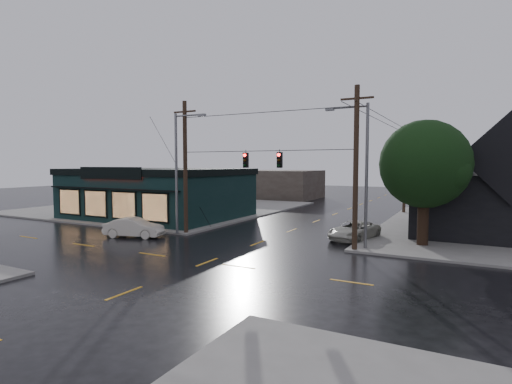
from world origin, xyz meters
The scene contains 17 objects.
ground_plane centered at (0.00, 0.00, 0.00)m, with size 160.00×160.00×0.00m, color black.
sidewalk_nw centered at (-20.00, 20.00, 0.07)m, with size 28.00×28.00×0.15m, color slate.
pizza_shop centered at (-15.00, 12.94, 2.56)m, with size 16.30×12.34×4.90m.
ne_building centered at (15.00, 17.00, 4.47)m, with size 12.60×11.60×8.75m.
corner_tree centered at (10.07, 9.94, 5.37)m, with size 5.68×5.68×8.09m.
utility_pole_nw centered at (-6.50, 6.50, 0.00)m, with size 2.00×0.32×10.15m, color black, non-canonical shape.
utility_pole_ne centered at (6.50, 6.50, 0.00)m, with size 2.00×0.32×10.15m, color black, non-canonical shape.
utility_pole_far_a centered at (6.50, 28.00, 0.00)m, with size 2.00×0.32×9.65m, color black, non-canonical shape.
utility_pole_far_b centered at (6.50, 48.00, 0.00)m, with size 2.00×0.32×9.15m, color black, non-canonical shape.
utility_pole_far_c centered at (6.50, 68.00, 0.00)m, with size 2.00×0.32×9.15m, color black, non-canonical shape.
span_signal_assembly centered at (0.10, 6.50, 5.70)m, with size 13.00×0.48×1.23m.
streetlight_nw centered at (-6.80, 5.80, 0.00)m, with size 5.40×0.30×9.15m, color slate, non-canonical shape.
streetlight_ne centered at (7.00, 7.20, 0.00)m, with size 5.40×0.30×9.15m, color slate, non-canonical shape.
bg_building_west centered at (-14.00, 40.00, 2.20)m, with size 12.00×10.00×4.40m, color #3C312C.
bg_building_east centered at (16.00, 45.00, 2.80)m, with size 14.00×12.00×5.60m, color #28282D.
sedan_cream centered at (-9.10, 3.68, 0.72)m, with size 1.52×4.36×1.44m, color beige.
suv_silver centered at (5.51, 10.35, 0.66)m, with size 2.20×4.77×1.32m, color #B8B7AA.
Camera 1 is at (12.53, -17.86, 5.39)m, focal length 28.00 mm.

